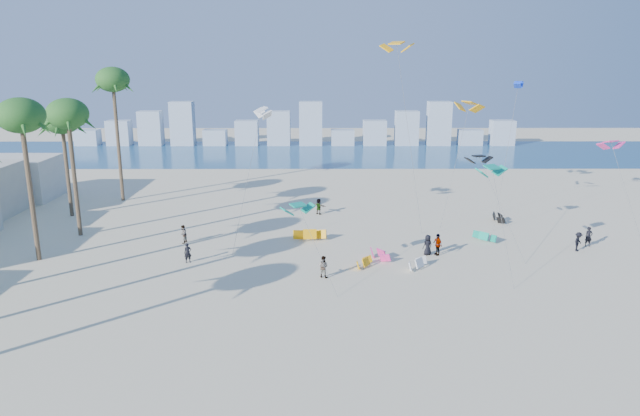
{
  "coord_description": "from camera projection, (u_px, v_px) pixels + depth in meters",
  "views": [
    {
      "loc": [
        2.87,
        -30.3,
        16.58
      ],
      "look_at": [
        3.0,
        16.0,
        4.5
      ],
      "focal_mm": 32.49,
      "sensor_mm": 36.0,
      "label": 1
    }
  ],
  "objects": [
    {
      "name": "flying_kites",
      "position": [
        440.0,
        120.0,
        51.12
      ],
      "size": [
        35.52,
        25.41,
        18.54
      ],
      "color": "#0C9275",
      "rests_on": "ground"
    },
    {
      "name": "distant_skyline",
      "position": [
        297.0,
        129.0,
        112.05
      ],
      "size": [
        85.0,
        3.0,
        8.4
      ],
      "color": "#9EADBF",
      "rests_on": "ground"
    },
    {
      "name": "ground",
      "position": [
        269.0,
        353.0,
        33.49
      ],
      "size": [
        220.0,
        220.0,
        0.0
      ],
      "primitive_type": "plane",
      "color": "beige",
      "rests_on": "ground"
    },
    {
      "name": "kitesurfer_mid",
      "position": [
        323.0,
        267.0,
        44.82
      ],
      "size": [
        1.04,
        0.95,
        1.73
      ],
      "primitive_type": "imported",
      "rotation": [
        0.0,
        0.0,
        2.7
      ],
      "color": "gray",
      "rests_on": "ground"
    },
    {
      "name": "kitesurfer_near",
      "position": [
        188.0,
        253.0,
        48.04
      ],
      "size": [
        0.71,
        0.6,
        1.66
      ],
      "primitive_type": "imported",
      "rotation": [
        0.0,
        0.0,
        0.39
      ],
      "color": "black",
      "rests_on": "ground"
    },
    {
      "name": "ocean",
      "position": [
        302.0,
        153.0,
        103.16
      ],
      "size": [
        220.0,
        220.0,
        0.0
      ],
      "primitive_type": "plane",
      "color": "navy",
      "rests_on": "ground"
    },
    {
      "name": "palm_row",
      "position": [
        19.0,
        127.0,
        46.27
      ],
      "size": [
        7.5,
        44.8,
        15.57
      ],
      "color": "brown",
      "rests_on": "ground"
    },
    {
      "name": "kitesurfers_far",
      "position": [
        405.0,
        231.0,
        53.85
      ],
      "size": [
        37.58,
        14.8,
        1.92
      ],
      "color": "black",
      "rests_on": "ground"
    },
    {
      "name": "grounded_kites",
      "position": [
        399.0,
        242.0,
        52.15
      ],
      "size": [
        22.05,
        16.6,
        1.0
      ],
      "color": "#FEAC0D",
      "rests_on": "ground"
    }
  ]
}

